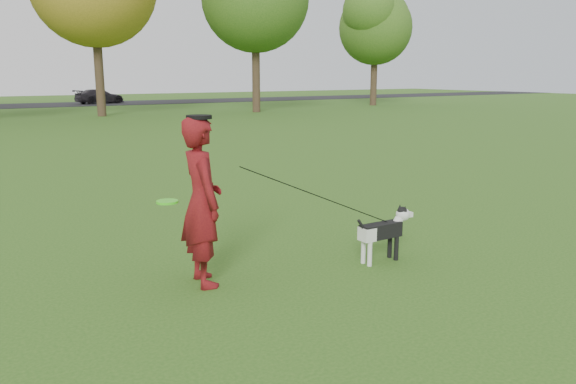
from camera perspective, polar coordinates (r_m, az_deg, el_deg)
ground at (r=7.28m, az=0.40°, el=-6.88°), size 120.00×120.00×0.00m
road at (r=46.05m, az=-27.24°, el=7.75°), size 120.00×7.00×0.02m
man at (r=6.30m, az=-8.75°, el=-1.00°), size 0.52×0.74×1.90m
dog at (r=7.22m, az=9.82°, el=-3.69°), size 0.92×0.18×0.70m
car_right at (r=47.12m, az=-18.59°, el=9.20°), size 4.08×2.46×1.11m
man_held_items at (r=6.75m, az=3.29°, el=-0.49°), size 2.95×0.62×1.45m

